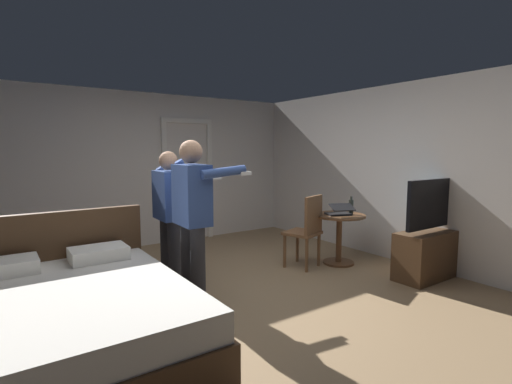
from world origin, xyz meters
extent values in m
plane|color=#997A56|center=(0.00, 0.00, 0.00)|extent=(6.29, 6.29, 0.00)
cube|color=silver|center=(0.00, 2.92, 1.26)|extent=(5.60, 0.12, 2.52)
cube|color=silver|center=(2.74, 0.00, 1.26)|extent=(0.12, 5.96, 2.52)
cube|color=white|center=(0.34, 2.84, 1.02)|extent=(0.08, 0.08, 2.05)
cube|color=white|center=(1.19, 2.84, 1.02)|extent=(0.08, 0.08, 2.05)
cube|color=white|center=(0.76, 2.84, 2.09)|extent=(0.93, 0.08, 0.08)
cube|color=#4C331E|center=(-1.65, -0.34, 0.17)|extent=(1.69, 2.04, 0.35)
cube|color=silver|center=(-1.65, -0.34, 0.46)|extent=(1.63, 1.98, 0.22)
cube|color=#4C331E|center=(-1.65, 0.64, 0.51)|extent=(1.69, 0.08, 1.02)
cube|color=white|center=(-2.03, 0.38, 0.63)|extent=(0.50, 0.34, 0.12)
cube|color=white|center=(-1.28, 0.38, 0.63)|extent=(0.50, 0.34, 0.12)
cube|color=#4C331E|center=(2.38, -0.75, 0.30)|extent=(1.01, 0.40, 0.59)
cube|color=black|center=(2.38, -0.77, 0.94)|extent=(1.03, 0.05, 0.60)
cube|color=#22567D|center=(2.38, -0.74, 0.94)|extent=(0.97, 0.01, 0.54)
cylinder|color=brown|center=(1.88, 0.30, 0.33)|extent=(0.08, 0.08, 0.67)
cylinder|color=brown|center=(1.88, 0.30, 0.01)|extent=(0.43, 0.43, 0.03)
cylinder|color=brown|center=(1.88, 0.30, 0.68)|extent=(0.71, 0.71, 0.03)
cube|color=black|center=(1.85, 0.30, 0.71)|extent=(0.38, 0.32, 0.02)
cube|color=black|center=(1.81, 0.19, 0.82)|extent=(0.37, 0.30, 0.08)
cube|color=#0D448E|center=(1.81, 0.20, 0.82)|extent=(0.33, 0.26, 0.06)
cylinder|color=#31342B|center=(2.02, 0.22, 0.80)|extent=(0.06, 0.06, 0.20)
cylinder|color=#31342B|center=(2.02, 0.22, 0.93)|extent=(0.03, 0.03, 0.05)
cylinder|color=brown|center=(1.47, 0.71, 0.23)|extent=(0.04, 0.04, 0.45)
cylinder|color=brown|center=(1.15, 0.60, 0.23)|extent=(0.04, 0.04, 0.45)
cylinder|color=brown|center=(1.58, 0.38, 0.23)|extent=(0.04, 0.04, 0.45)
cylinder|color=brown|center=(1.25, 0.28, 0.23)|extent=(0.04, 0.04, 0.45)
cube|color=brown|center=(1.36, 0.49, 0.47)|extent=(0.53, 0.53, 0.04)
cube|color=brown|center=(1.41, 0.33, 0.74)|extent=(0.41, 0.17, 0.50)
cylinder|color=#333338|center=(-0.43, 0.26, 0.42)|extent=(0.15, 0.15, 0.85)
cylinder|color=#333338|center=(-0.44, 0.01, 0.42)|extent=(0.15, 0.15, 0.85)
cube|color=#334C8C|center=(-0.43, 0.13, 1.15)|extent=(0.28, 0.45, 0.60)
sphere|color=tan|center=(-0.43, 0.13, 1.58)|extent=(0.23, 0.23, 0.23)
cylinder|color=#334C8C|center=(-0.34, 0.37, 1.26)|extent=(0.34, 0.10, 0.49)
cylinder|color=#334C8C|center=(-0.21, -0.12, 1.38)|extent=(0.47, 0.11, 0.13)
cube|color=white|center=(0.02, -0.15, 1.36)|extent=(0.12, 0.04, 0.04)
cylinder|color=#333338|center=(-0.38, 0.97, 0.40)|extent=(0.15, 0.15, 0.79)
cylinder|color=#333338|center=(-0.39, 0.72, 0.40)|extent=(0.15, 0.15, 0.79)
cube|color=#334C8C|center=(-0.39, 0.84, 1.07)|extent=(0.27, 0.45, 0.56)
sphere|color=tan|center=(-0.39, 0.84, 1.47)|extent=(0.21, 0.21, 0.21)
cylinder|color=#334C8C|center=(-0.29, 1.09, 1.17)|extent=(0.32, 0.10, 0.46)
cylinder|color=#334C8C|center=(-0.16, 0.59, 1.29)|extent=(0.48, 0.10, 0.12)
cube|color=white|center=(0.08, 0.56, 1.27)|extent=(0.12, 0.04, 0.04)
cube|color=black|center=(-1.20, 1.46, 0.22)|extent=(0.58, 0.42, 0.43)
cube|color=#4C1919|center=(-1.25, 2.03, 0.16)|extent=(0.60, 0.37, 0.33)
camera|label=1|loc=(-2.07, -3.34, 1.60)|focal=26.82mm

